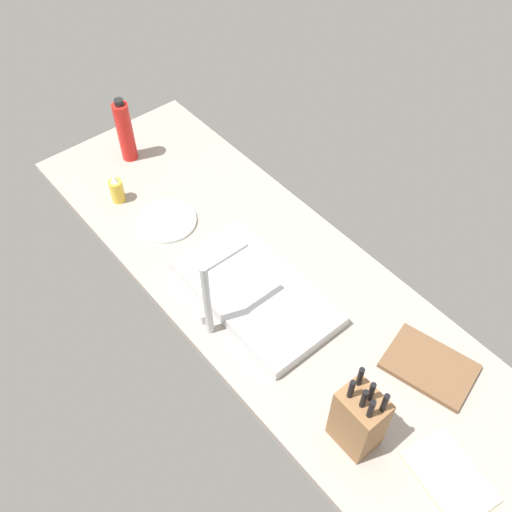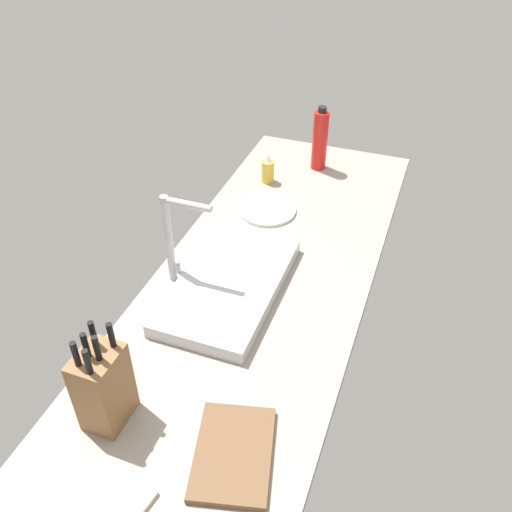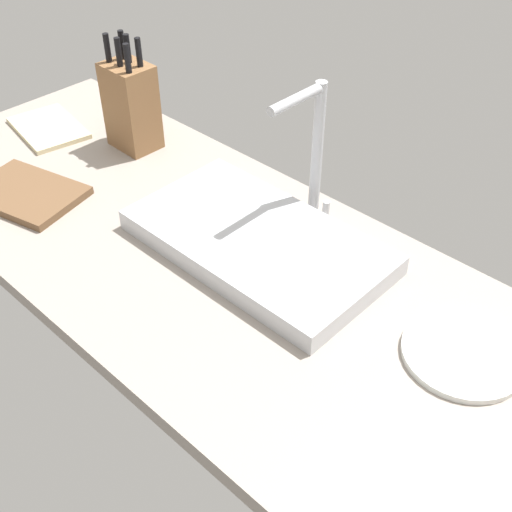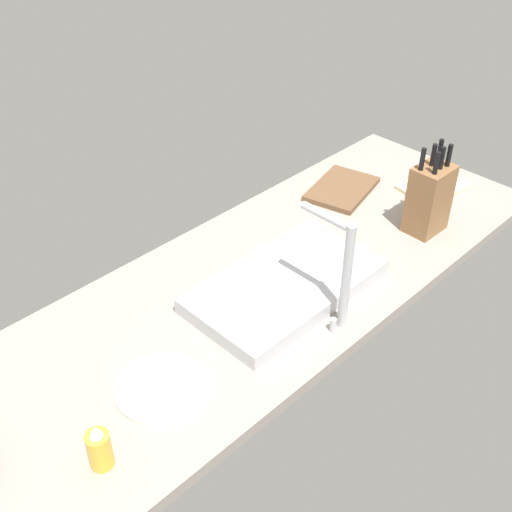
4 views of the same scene
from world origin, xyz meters
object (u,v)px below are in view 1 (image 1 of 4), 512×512
at_px(sink_basin, 256,293).
at_px(cutting_board, 429,366).
at_px(knife_block, 359,419).
at_px(water_bottle, 125,131).
at_px(soap_bottle, 117,190).
at_px(faucet, 211,292).
at_px(dinner_plate, 167,221).
at_px(dish_towel, 450,477).

xyz_separation_m(sink_basin, cutting_board, (-0.51, -0.22, -0.01)).
distance_m(knife_block, water_bottle, 1.36).
distance_m(cutting_board, soap_bottle, 1.21).
bearing_deg(soap_bottle, sink_basin, -171.01).
height_order(faucet, cutting_board, faucet).
distance_m(sink_basin, dinner_plate, 0.45).
distance_m(knife_block, cutting_board, 0.33).
relative_size(soap_bottle, water_bottle, 0.44).
relative_size(sink_basin, faucet, 1.74).
xyz_separation_m(sink_basin, knife_block, (-0.52, 0.10, 0.09)).
distance_m(sink_basin, soap_bottle, 0.66).
height_order(faucet, water_bottle, faucet).
relative_size(dinner_plate, dish_towel, 0.96).
relative_size(knife_block, dish_towel, 1.28).
xyz_separation_m(soap_bottle, water_bottle, (0.18, -0.16, 0.08)).
xyz_separation_m(knife_block, dish_towel, (-0.23, -0.11, -0.11)).
relative_size(soap_bottle, dinner_plate, 0.55).
distance_m(dinner_plate, dish_towel, 1.20).
xyz_separation_m(cutting_board, dish_towel, (-0.23, 0.21, -0.00)).
distance_m(faucet, knife_block, 0.52).
xyz_separation_m(cutting_board, water_bottle, (1.34, 0.17, 0.12)).
relative_size(faucet, cutting_board, 1.22).
bearing_deg(sink_basin, knife_block, 169.48).
xyz_separation_m(knife_block, soap_bottle, (1.17, 0.01, -0.06)).
relative_size(cutting_board, water_bottle, 0.94).
relative_size(sink_basin, dish_towel, 2.39).
bearing_deg(cutting_board, knife_block, 90.67).
bearing_deg(faucet, knife_block, -171.90).
relative_size(faucet, dish_towel, 1.38).
xyz_separation_m(soap_bottle, dish_towel, (-1.40, -0.12, -0.04)).
distance_m(knife_block, soap_bottle, 1.17).
bearing_deg(dinner_plate, faucet, 163.50).
bearing_deg(cutting_board, dish_towel, 138.53).
bearing_deg(soap_bottle, faucet, 174.37).
height_order(knife_block, soap_bottle, knife_block).
bearing_deg(sink_basin, dish_towel, -178.94).
xyz_separation_m(soap_bottle, dinner_plate, (-0.20, -0.07, -0.04)).
distance_m(faucet, soap_bottle, 0.68).
relative_size(knife_block, cutting_board, 1.14).
bearing_deg(knife_block, soap_bottle, 1.21).
bearing_deg(dish_towel, soap_bottle, 4.79).
height_order(cutting_board, dish_towel, cutting_board).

